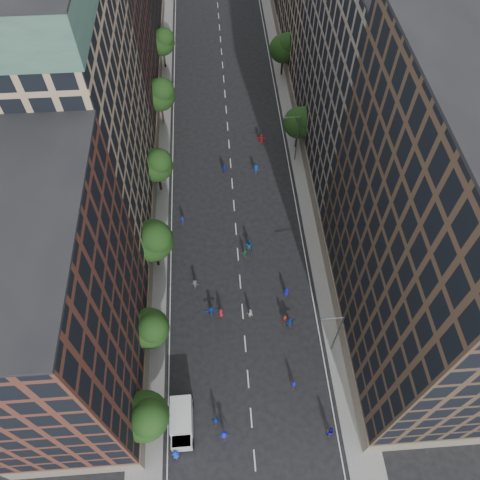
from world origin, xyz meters
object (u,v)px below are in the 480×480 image
at_px(cargo_van, 182,422).
at_px(skater_1, 294,384).
at_px(skater_0, 176,455).
at_px(skater_2, 330,431).
at_px(streetlamp_far, 296,136).
at_px(streetlamp_near, 336,332).

height_order(cargo_van, skater_1, cargo_van).
relative_size(skater_0, skater_2, 0.98).
distance_m(streetlamp_far, skater_0, 48.06).
bearing_deg(streetlamp_far, cargo_van, -113.99).
relative_size(cargo_van, skater_2, 2.80).
xyz_separation_m(skater_0, skater_2, (17.00, 1.17, 0.02)).
height_order(streetlamp_near, skater_2, streetlamp_near).
distance_m(cargo_van, skater_1, 13.56).
xyz_separation_m(skater_1, skater_2, (3.22, -5.52, 0.14)).
bearing_deg(skater_2, streetlamp_near, -104.21).
bearing_deg(streetlamp_near, skater_0, -149.76).
height_order(cargo_van, skater_0, cargo_van).
xyz_separation_m(streetlamp_far, cargo_van, (-18.17, -40.83, -3.66)).
height_order(streetlamp_far, cargo_van, streetlamp_far).
xyz_separation_m(skater_0, skater_1, (13.78, 6.69, -0.13)).
xyz_separation_m(streetlamp_near, streetlamp_far, (0.00, 33.00, 0.00)).
relative_size(streetlamp_near, skater_1, 5.51).
xyz_separation_m(streetlamp_far, skater_2, (-1.87, -42.83, -4.20)).
bearing_deg(streetlamp_far, skater_2, -92.50).
distance_m(streetlamp_far, skater_2, 43.07).
distance_m(streetlamp_near, cargo_van, 20.12).
xyz_separation_m(cargo_van, skater_0, (-0.70, -3.17, -0.56)).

